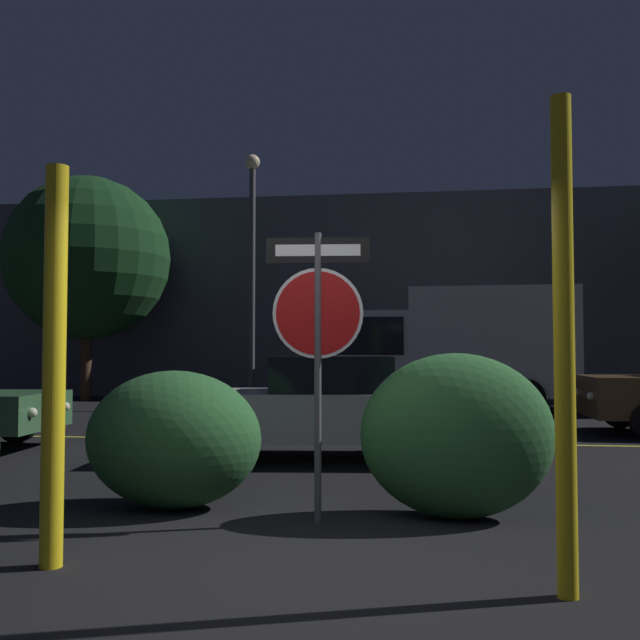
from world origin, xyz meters
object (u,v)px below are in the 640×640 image
hedge_bush_1 (174,439)px  passing_car_2 (325,407)px  stop_sign (318,317)px  yellow_pole_left (54,364)px  delivery_truck (440,346)px  tree_0 (88,258)px  street_lamp (252,254)px  hedge_bush_2 (456,435)px  yellow_pole_right (564,343)px

hedge_bush_1 → passing_car_2: bearing=72.5°
stop_sign → yellow_pole_left: 2.20m
stop_sign → delivery_truck: (1.44, 11.83, -0.14)m
yellow_pole_left → delivery_truck: bearing=77.0°
stop_sign → tree_0: (-8.93, 14.14, 2.51)m
yellow_pole_left → street_lamp: street_lamp is taller
yellow_pole_left → hedge_bush_1: yellow_pole_left is taller
hedge_bush_1 → delivery_truck: size_ratio=0.26×
street_lamp → passing_car_2: bearing=-70.3°
street_lamp → hedge_bush_1: bearing=-80.5°
hedge_bush_1 → street_lamp: 12.04m
stop_sign → hedge_bush_1: bearing=159.2°
yellow_pole_left → tree_0: bearing=115.1°
hedge_bush_2 → tree_0: (-10.10, 13.81, 3.54)m
yellow_pole_right → hedge_bush_1: yellow_pole_right is taller
hedge_bush_1 → tree_0: bearing=118.7°
yellow_pole_left → hedge_bush_1: size_ratio=1.66×
passing_car_2 → delivery_truck: (1.83, 8.20, 0.91)m
street_lamp → tree_0: size_ratio=0.98×
yellow_pole_left → hedge_bush_2: bearing=32.5°
hedge_bush_1 → street_lamp: street_lamp is taller
hedge_bush_2 → stop_sign: bearing=-164.1°
stop_sign → hedge_bush_2: bearing=11.1°
passing_car_2 → stop_sign: bearing=-179.4°
yellow_pole_left → street_lamp: (-1.71, 13.25, 2.61)m
delivery_truck → street_lamp: (-4.77, -0.02, 2.37)m
delivery_truck → tree_0: tree_0 is taller
stop_sign → passing_car_2: stop_sign is taller
passing_car_2 → yellow_pole_left: bearing=160.8°
stop_sign → yellow_pole_right: yellow_pole_right is taller
hedge_bush_2 → delivery_truck: bearing=88.7°
stop_sign → yellow_pole_left: bearing=-143.1°
yellow_pole_left → yellow_pole_right: bearing=-2.7°
hedge_bush_2 → street_lamp: (-4.50, 11.47, 3.26)m
tree_0 → yellow_pole_left: bearing=-64.9°
tree_0 → hedge_bush_1: bearing=-61.3°
hedge_bush_1 → delivery_truck: 11.81m
hedge_bush_2 → delivery_truck: (0.26, 11.49, 0.89)m
yellow_pole_left → passing_car_2: 5.26m
yellow_pole_left → yellow_pole_right: size_ratio=0.91×
yellow_pole_right → street_lamp: (-5.04, 13.41, 2.48)m
tree_0 → street_lamp: bearing=-22.6°
yellow_pole_left → yellow_pole_right: (3.33, -0.16, 0.14)m
hedge_bush_1 → stop_sign: bearing=-15.9°
hedge_bush_2 → passing_car_2: hedge_bush_2 is taller
hedge_bush_2 → passing_car_2: size_ratio=0.40×
yellow_pole_left → passing_car_2: bearing=76.4°
stop_sign → yellow_pole_right: 2.36m
passing_car_2 → delivery_truck: 8.45m
yellow_pole_left → yellow_pole_right: 3.33m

